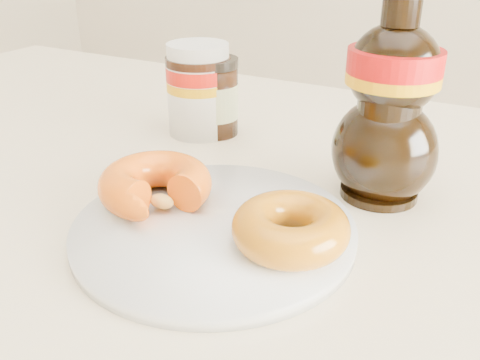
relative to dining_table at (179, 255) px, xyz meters
The scene contains 7 objects.
dining_table is the anchor object (origin of this frame).
plate 0.14m from the dining_table, 34.95° to the right, with size 0.26×0.26×0.01m.
donut_bitten 0.13m from the dining_table, 74.72° to the right, with size 0.11×0.11×0.04m, color #CC570B.
donut_whole 0.20m from the dining_table, 20.62° to the right, with size 0.10×0.10×0.03m, color #AD5C0B.
nutella_jar 0.23m from the dining_table, 113.16° to the left, with size 0.08×0.08×0.12m.
syrup_bottle 0.28m from the dining_table, 25.30° to the left, with size 0.11×0.09×0.21m, color black, non-canonical shape.
dark_jar 0.22m from the dining_table, 106.45° to the left, with size 0.06×0.06×0.10m.
Camera 1 is at (0.30, -0.31, 1.01)m, focal length 40.00 mm.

